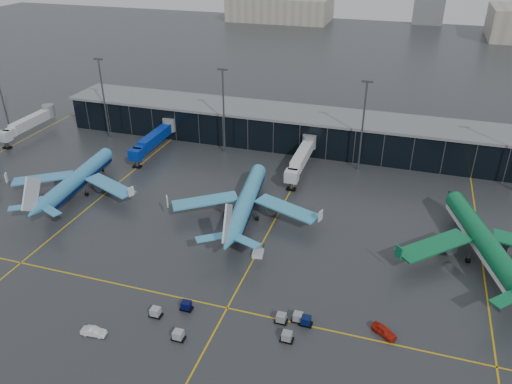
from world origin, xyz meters
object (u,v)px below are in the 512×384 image
(airliner_klm_near, at_px, (247,191))
(airliner_aer_lingus, at_px, (485,228))
(service_van_red, at_px, (384,331))
(service_van_white, at_px, (94,331))
(baggage_carts, at_px, (241,321))
(airliner_arkefly, at_px, (77,170))
(mobile_airstair, at_px, (258,251))

(airliner_klm_near, xyz_separation_m, airliner_aer_lingus, (51.34, -1.44, 0.42))
(service_van_red, height_order, service_van_white, service_van_red)
(baggage_carts, xyz_separation_m, service_van_red, (23.68, 5.00, 0.02))
(service_van_white, bearing_deg, airliner_arkefly, 31.38)
(baggage_carts, bearing_deg, mobile_airstair, 99.45)
(mobile_airstair, distance_m, service_van_red, 31.27)
(airliner_arkefly, xyz_separation_m, service_van_white, (32.61, -43.30, -5.51))
(service_van_red, bearing_deg, airliner_aer_lingus, 4.04)
(airliner_aer_lingus, relative_size, baggage_carts, 1.60)
(airliner_klm_near, bearing_deg, airliner_aer_lingus, -8.56)
(airliner_arkefly, height_order, mobile_airstair, airliner_arkefly)
(airliner_aer_lingus, bearing_deg, airliner_arkefly, 162.59)
(airliner_arkefly, xyz_separation_m, baggage_carts, (55.50, -33.48, -5.46))
(airliner_arkefly, height_order, baggage_carts, airliner_arkefly)
(airliner_klm_near, height_order, service_van_white, airliner_klm_near)
(airliner_arkefly, xyz_separation_m, service_van_red, (79.18, -28.48, -5.44))
(airliner_klm_near, xyz_separation_m, mobile_airstair, (7.39, -14.73, -5.67))
(baggage_carts, distance_m, service_van_red, 24.20)
(airliner_arkefly, relative_size, baggage_carts, 1.45)
(airliner_arkefly, distance_m, service_van_white, 54.48)
(airliner_arkefly, xyz_separation_m, airliner_aer_lingus, (96.02, 0.39, 0.64))
(airliner_arkefly, distance_m, airliner_klm_near, 44.72)
(airliner_klm_near, relative_size, baggage_carts, 1.50)
(service_van_red, bearing_deg, baggage_carts, 136.22)
(airliner_klm_near, xyz_separation_m, service_van_red, (34.49, -30.31, -5.66))
(airliner_klm_near, bearing_deg, baggage_carts, -79.93)
(airliner_aer_lingus, distance_m, baggage_carts, 53.16)
(mobile_airstair, distance_m, service_van_white, 36.10)
(airliner_arkefly, relative_size, airliner_klm_near, 0.97)
(airliner_arkefly, bearing_deg, mobile_airstair, -18.85)
(airliner_arkefly, distance_m, airliner_aer_lingus, 96.03)
(airliner_klm_near, bearing_deg, mobile_airstair, -70.32)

